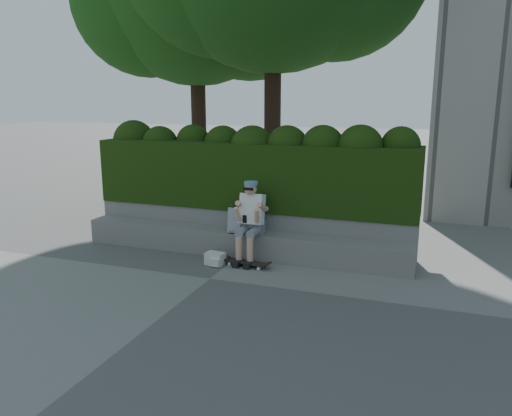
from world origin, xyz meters
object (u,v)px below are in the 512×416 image
at_px(skateboard, 246,262).
at_px(backpack_ground, 215,258).
at_px(person, 251,218).
at_px(backpack_plaid, 237,220).

distance_m(skateboard, backpack_ground, 0.53).
height_order(person, backpack_plaid, person).
bearing_deg(skateboard, person, 101.86).
relative_size(skateboard, backpack_plaid, 1.81).
bearing_deg(person, skateboard, -83.63).
bearing_deg(skateboard, backpack_plaid, 133.85).
relative_size(skateboard, backpack_ground, 2.53).
bearing_deg(backpack_ground, skateboard, 14.25).
bearing_deg(person, backpack_plaid, 164.27).
xyz_separation_m(skateboard, backpack_plaid, (-0.33, 0.41, 0.60)).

